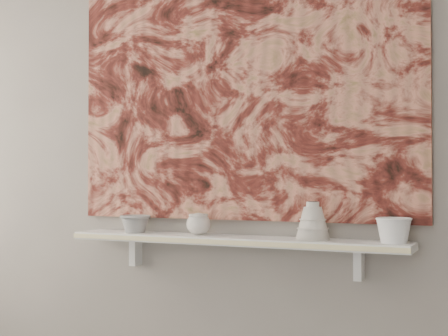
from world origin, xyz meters
The scene contains 11 objects.
wall_back centered at (0.00, 1.60, 1.35)m, with size 3.60×3.60×0.00m, color gray.
shelf centered at (0.00, 1.51, 0.92)m, with size 1.40×0.18×0.03m, color silver.
shelf_stripe centered at (0.00, 1.41, 0.92)m, with size 1.40×0.01×0.02m, color beige.
bracket_left centered at (-0.49, 1.57, 0.84)m, with size 0.03×0.06×0.12m, color silver.
bracket_right centered at (0.49, 1.57, 0.84)m, with size 0.03×0.06×0.12m, color silver.
painting centered at (0.00, 1.59, 1.54)m, with size 1.50×0.03×1.10m, color maroon.
house_motif centered at (0.45, 1.57, 1.23)m, with size 0.09×0.00×0.08m, color black.
bowl_grey centered at (-0.45, 1.51, 0.97)m, with size 0.13×0.13×0.08m, color gray, non-canonical shape.
cup_cream centered at (-0.15, 1.51, 0.97)m, with size 0.10×0.10×0.09m, color beige, non-canonical shape.
bell_vessel centered at (0.33, 1.51, 1.00)m, with size 0.13×0.13×0.14m, color beige, non-canonical shape.
bowl_white centered at (0.63, 1.51, 0.98)m, with size 0.13×0.13×0.09m, color white, non-canonical shape.
Camera 1 is at (1.01, -0.75, 1.15)m, focal length 50.00 mm.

